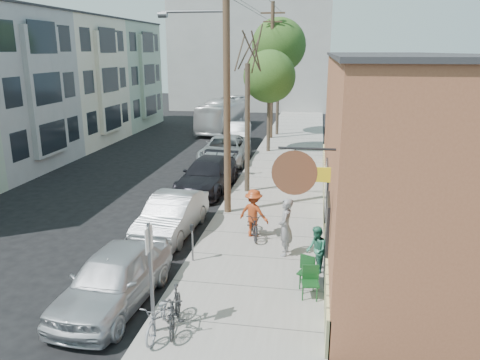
% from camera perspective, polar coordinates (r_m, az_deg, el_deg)
% --- Properties ---
extents(ground, '(120.00, 120.00, 0.00)m').
position_cam_1_polar(ground, '(16.72, -12.73, -8.59)').
color(ground, black).
extents(sidewalk, '(4.50, 58.00, 0.15)m').
position_cam_1_polar(sidewalk, '(25.99, 5.23, 0.64)').
color(sidewalk, gray).
rests_on(sidewalk, ground).
extents(cafe_building, '(6.60, 20.20, 6.61)m').
position_cam_1_polar(cafe_building, '(19.58, 18.05, 4.70)').
color(cafe_building, '#955437').
rests_on(cafe_building, ground).
extents(apartment_row, '(6.30, 32.00, 9.00)m').
position_cam_1_polar(apartment_row, '(33.36, -23.37, 10.47)').
color(apartment_row, '#A1B296').
rests_on(apartment_row, ground).
extents(end_cap_building, '(18.00, 8.00, 12.00)m').
position_cam_1_polar(end_cap_building, '(56.64, 1.39, 14.79)').
color(end_cap_building, '#9F9E9A').
rests_on(end_cap_building, ground).
extents(sign_post, '(0.07, 0.45, 2.80)m').
position_cam_1_polar(sign_post, '(11.28, -10.84, -10.46)').
color(sign_post, slate).
rests_on(sign_post, sidewalk).
extents(parking_meter_near, '(0.14, 0.14, 1.24)m').
position_cam_1_polar(parking_meter_near, '(15.11, -5.84, -6.89)').
color(parking_meter_near, slate).
rests_on(parking_meter_near, sidewalk).
extents(parking_meter_far, '(0.14, 0.14, 1.24)m').
position_cam_1_polar(parking_meter_far, '(25.44, 0.67, 2.48)').
color(parking_meter_far, slate).
rests_on(parking_meter_far, sidewalk).
extents(utility_pole_near, '(3.57, 0.28, 10.00)m').
position_cam_1_polar(utility_pole_near, '(18.75, -1.81, 11.50)').
color(utility_pole_near, '#503A28').
rests_on(utility_pole_near, sidewalk).
extents(utility_pole_far, '(1.80, 0.28, 10.00)m').
position_cam_1_polar(utility_pole_far, '(36.13, 3.90, 13.31)').
color(utility_pole_far, '#503A28').
rests_on(utility_pole_far, sidewalk).
extents(tree_bare, '(0.24, 0.24, 6.01)m').
position_cam_1_polar(tree_bare, '(22.00, 0.89, 6.19)').
color(tree_bare, '#44392C').
rests_on(tree_bare, sidewalk).
extents(tree_leafy_mid, '(3.41, 3.41, 6.64)m').
position_cam_1_polar(tree_leafy_mid, '(31.16, 3.60, 12.46)').
color(tree_leafy_mid, '#44392C').
rests_on(tree_leafy_mid, sidewalk).
extents(tree_leafy_far, '(4.18, 4.18, 9.04)m').
position_cam_1_polar(tree_leafy_far, '(37.66, 4.75, 16.03)').
color(tree_leafy_far, '#44392C').
rests_on(tree_leafy_far, sidewalk).
extents(patio_chair_a, '(0.56, 0.56, 0.88)m').
position_cam_1_polar(patio_chair_a, '(13.21, 8.55, -12.32)').
color(patio_chair_a, '#113F19').
rests_on(patio_chair_a, sidewalk).
extents(patio_chair_b, '(0.66, 0.66, 0.88)m').
position_cam_1_polar(patio_chair_b, '(13.77, 8.18, -11.10)').
color(patio_chair_b, '#113F19').
rests_on(patio_chair_b, sidewalk).
extents(patron_grey, '(0.49, 0.72, 1.95)m').
position_cam_1_polar(patron_grey, '(15.50, 5.57, -5.73)').
color(patron_grey, gray).
rests_on(patron_grey, sidewalk).
extents(patron_green, '(0.71, 0.83, 1.47)m').
position_cam_1_polar(patron_green, '(14.51, 9.28, -8.41)').
color(patron_green, '#327D60').
rests_on(patron_green, sidewalk).
extents(cyclist, '(1.31, 1.02, 1.78)m').
position_cam_1_polar(cyclist, '(16.96, 1.68, -4.06)').
color(cyclist, '#993716').
rests_on(cyclist, sidewalk).
extents(cyclist_bike, '(1.12, 1.96, 0.98)m').
position_cam_1_polar(cyclist_bike, '(17.10, 1.67, -5.33)').
color(cyclist_bike, black).
rests_on(cyclist_bike, sidewalk).
extents(parked_bike_a, '(0.72, 1.74, 1.01)m').
position_cam_1_polar(parked_bike_a, '(11.88, -7.93, -15.36)').
color(parked_bike_a, black).
rests_on(parked_bike_a, sidewalk).
extents(parked_bike_b, '(0.64, 1.70, 0.88)m').
position_cam_1_polar(parked_bike_b, '(11.79, -9.75, -16.07)').
color(parked_bike_b, gray).
rests_on(parked_bike_b, sidewalk).
extents(car_0, '(2.19, 4.78, 1.59)m').
position_cam_1_polar(car_0, '(13.32, -15.14, -11.49)').
color(car_0, '#B9BBC2').
rests_on(car_0, ground).
extents(car_1, '(1.81, 4.67, 1.52)m').
position_cam_1_polar(car_1, '(17.72, -8.33, -4.31)').
color(car_1, '#9DA0A5').
rests_on(car_1, ground).
extents(car_2, '(2.55, 5.52, 1.56)m').
position_cam_1_polar(car_2, '(23.15, -3.92, 0.62)').
color(car_2, black).
rests_on(car_2, ground).
extents(car_3, '(2.78, 5.83, 1.61)m').
position_cam_1_polar(car_3, '(29.01, -1.84, 3.75)').
color(car_3, '#A7ACAF').
rests_on(car_3, ground).
extents(car_4, '(2.15, 4.98, 1.59)m').
position_cam_1_polar(car_4, '(34.65, -0.23, 5.68)').
color(car_4, silver).
rests_on(car_4, ground).
extents(bus, '(2.97, 9.82, 2.70)m').
position_cam_1_polar(bus, '(41.02, -1.99, 7.99)').
color(bus, white).
rests_on(bus, ground).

